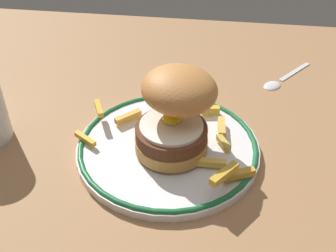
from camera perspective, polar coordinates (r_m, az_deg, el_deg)
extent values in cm
cube|color=#9C6F48|center=(59.95, 4.93, -6.06)|extent=(125.91, 94.92, 4.00)
cylinder|color=silver|center=(59.32, 0.00, -3.06)|extent=(25.62, 25.62, 1.20)
torus|color=#196033|center=(58.93, 0.00, -2.62)|extent=(25.22, 25.22, 0.80)
cylinder|color=#BE7F3A|center=(57.43, 0.48, -2.20)|extent=(9.90, 9.90, 1.80)
cylinder|color=#56301C|center=(56.26, 0.49, -0.75)|extent=(9.68, 9.68, 1.89)
cylinder|color=white|center=(55.53, 0.50, 0.21)|extent=(8.47, 8.47, 0.50)
ellipsoid|color=yellow|center=(55.51, 0.54, 1.07)|extent=(2.60, 2.60, 1.40)
ellipsoid|color=#BE7A3E|center=(54.79, 1.56, 5.02)|extent=(11.62, 11.35, 5.86)
cube|color=gold|center=(54.09, 9.58, -6.48)|extent=(4.33, 2.76, 0.97)
cube|color=gold|center=(63.07, -5.45, 1.26)|extent=(3.70, 3.61, 0.90)
cube|color=gold|center=(61.20, 7.28, -0.14)|extent=(1.28, 4.00, 0.99)
cube|color=gold|center=(58.59, 7.53, -2.25)|extent=(2.17, 3.05, 0.84)
cube|color=gold|center=(51.05, 7.63, -6.46)|extent=(3.51, 4.21, 0.97)
cube|color=gold|center=(62.79, -9.38, 2.39)|extent=(2.31, 3.83, 0.78)
cube|color=gold|center=(63.00, 1.56, 3.47)|extent=(2.98, 1.89, 0.93)
cube|color=gold|center=(55.25, 5.84, -4.98)|extent=(3.94, 0.91, 0.90)
cube|color=gold|center=(60.13, -11.11, -1.56)|extent=(3.67, 2.77, 0.73)
cube|color=gold|center=(64.51, 6.10, 2.19)|extent=(3.09, 1.45, 1.00)
cube|color=silver|center=(81.18, 16.83, 7.14)|extent=(6.23, 7.54, 0.32)
ellipsoid|color=silver|center=(75.75, 14.01, 5.53)|extent=(4.28, 4.44, 0.90)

